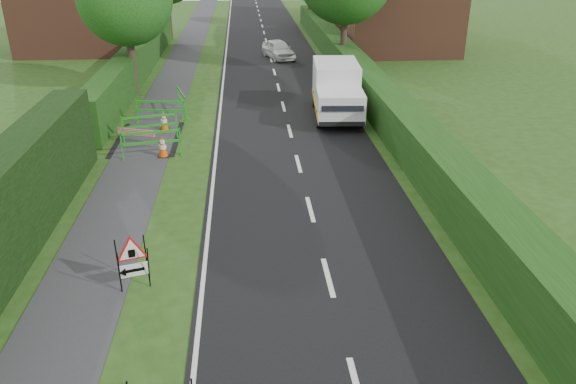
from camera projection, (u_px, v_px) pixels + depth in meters
ground at (217, 310)px, 11.76m from camera, size 120.00×120.00×0.00m
road_surface at (265, 35)px, 43.62m from camera, size 6.00×90.00×0.02m
footpath at (193, 36)px, 43.21m from camera, size 2.00×90.00×0.02m
hedge_west_far at (140, 75)px, 31.30m from camera, size 1.00×24.00×1.80m
hedge_east at (365, 99)px, 26.72m from camera, size 1.20×50.00×1.50m
house_west at (78, 5)px, 36.96m from camera, size 7.50×7.40×7.88m
house_east_a at (398, 5)px, 36.69m from camera, size 7.50×7.40×7.88m
triangle_sign at (131, 259)px, 12.09m from camera, size 0.96×0.96×1.14m
works_van at (337, 89)px, 23.82m from camera, size 2.21×4.89×2.17m
traffic_cone_0 at (341, 116)px, 22.91m from camera, size 0.38×0.38×0.79m
traffic_cone_1 at (336, 102)px, 24.86m from camera, size 0.38×0.38×0.79m
traffic_cone_2 at (338, 95)px, 25.85m from camera, size 0.38×0.38×0.79m
traffic_cone_3 at (163, 146)px, 19.65m from camera, size 0.38×0.38×0.79m
traffic_cone_4 at (164, 121)px, 22.36m from camera, size 0.38×0.38×0.79m
ped_barrier_0 at (151, 140)px, 19.51m from camera, size 2.09×0.70×1.00m
ped_barrier_1 at (150, 124)px, 21.21m from camera, size 2.09×0.79×1.00m
ped_barrier_2 at (160, 109)px, 23.05m from camera, size 2.09×0.62×1.00m
ped_barrier_3 at (182, 99)px, 24.37m from camera, size 0.87×2.08×1.00m
redwhite_plank at (138, 144)px, 21.05m from camera, size 1.44×0.51×0.25m
hatchback_car at (278, 49)px, 35.20m from camera, size 2.21×3.57×1.14m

